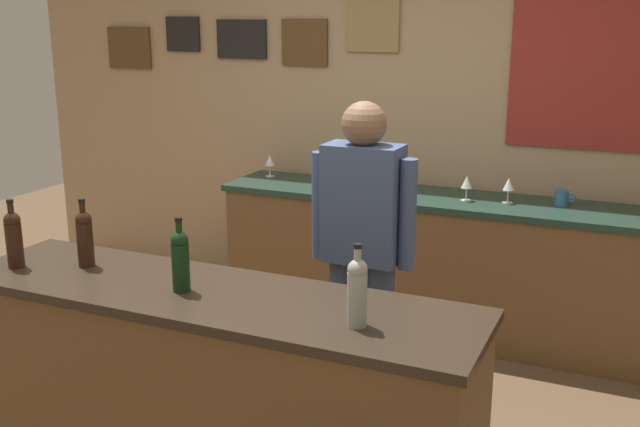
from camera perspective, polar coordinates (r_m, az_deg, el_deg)
The scene contains 13 objects.
back_wall at distance 5.07m, azimuth 6.50°, elevation 8.32°, with size 6.00×0.09×2.80m.
bar_counter at distance 3.22m, azimuth -8.18°, elevation -13.59°, with size 2.24×0.60×0.92m.
side_counter at distance 4.82m, azimuth 9.08°, elevation -3.90°, with size 2.87×0.56×0.90m.
bartender at distance 3.54m, azimuth 3.25°, elevation -2.44°, with size 0.52×0.21×1.62m.
wine_bottle_a at distance 3.51m, azimuth -22.44°, elevation -1.69°, with size 0.07×0.07×0.31m.
wine_bottle_b at distance 3.42m, azimuth -17.61°, elevation -1.68°, with size 0.07×0.07×0.31m.
wine_bottle_c at distance 3.01m, azimuth -10.67°, elevation -3.41°, with size 0.07×0.07×0.31m.
wine_bottle_d at distance 2.63m, azimuth 2.87°, elevation -5.87°, with size 0.07×0.07×0.31m.
wine_glass_a at distance 5.22m, azimuth -3.88°, elevation 4.04°, with size 0.07×0.07×0.16m.
wine_glass_b at distance 4.84m, azimuth 5.36°, elevation 3.16°, with size 0.07×0.07×0.16m.
wine_glass_c at distance 4.59m, azimuth 11.19°, elevation 2.30°, with size 0.07×0.07×0.16m.
wine_glass_d at distance 4.59m, azimuth 14.27°, elevation 2.12°, with size 0.07×0.07×0.16m.
coffee_mug at distance 4.64m, azimuth 18.07°, elevation 1.16°, with size 0.12×0.08×0.09m.
Camera 1 is at (1.55, -2.77, 1.99)m, focal length 41.72 mm.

